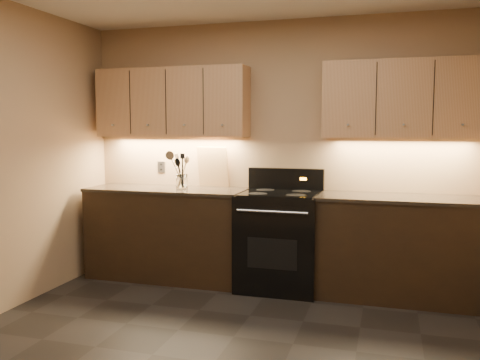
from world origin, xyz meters
name	(u,v)px	position (x,y,z in m)	size (l,w,h in m)	color
wall_back	(279,152)	(0.00, 2.00, 1.30)	(4.00, 0.04, 2.60)	#9D795C
counter_left	(168,233)	(-1.10, 1.70, 0.47)	(1.62, 0.62, 0.93)	black
counter_right	(400,248)	(1.18, 1.70, 0.47)	(1.46, 0.62, 0.93)	black
stove	(280,239)	(0.08, 1.68, 0.48)	(0.76, 0.68, 1.14)	black
upper_cab_left	(172,103)	(-1.10, 1.85, 1.80)	(1.60, 0.30, 0.70)	tan
upper_cab_right	(404,99)	(1.18, 1.85, 1.80)	(1.44, 0.30, 0.70)	tan
outlet_plate	(161,167)	(-1.30, 1.99, 1.12)	(0.09, 0.01, 0.12)	#B2B5BA
utensil_crock	(182,182)	(-0.94, 1.71, 1.00)	(0.14, 0.14, 0.14)	white
cutting_board	(213,167)	(-0.69, 1.95, 1.14)	(0.33, 0.02, 0.42)	tan
wooden_spoon	(179,171)	(-0.97, 1.71, 1.11)	(0.06, 0.06, 0.32)	tan
black_spoon	(183,172)	(-0.94, 1.73, 1.09)	(0.06, 0.06, 0.30)	black
black_turner	(182,170)	(-0.92, 1.69, 1.12)	(0.08, 0.08, 0.35)	black
steel_spatula	(184,170)	(-0.92, 1.71, 1.12)	(0.08, 0.08, 0.35)	silver
steel_skimmer	(184,169)	(-0.91, 1.71, 1.13)	(0.09, 0.09, 0.37)	silver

